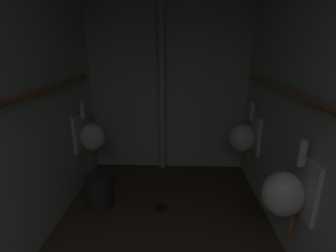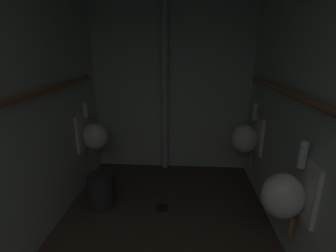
# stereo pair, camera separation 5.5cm
# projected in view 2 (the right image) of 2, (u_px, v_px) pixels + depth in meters

# --- Properties ---
(wall_left) EXTENTS (0.06, 3.45, 2.39)m
(wall_left) POSITION_uv_depth(u_px,v_px,m) (8.00, 115.00, 1.76)
(wall_left) COLOR #B1BFB0
(wall_left) RESTS_ON ground
(wall_right) EXTENTS (0.06, 3.45, 2.39)m
(wall_right) POSITION_uv_depth(u_px,v_px,m) (322.00, 120.00, 1.62)
(wall_right) COLOR #B1BFB0
(wall_right) RESTS_ON ground
(wall_back) EXTENTS (2.22, 0.06, 2.39)m
(wall_back) POSITION_uv_depth(u_px,v_px,m) (172.00, 84.00, 3.30)
(wall_back) COLOR #B1BFB0
(wall_back) RESTS_ON ground
(urinal_left_mid) EXTENTS (0.32, 0.30, 0.76)m
(urinal_left_mid) POSITION_uv_depth(u_px,v_px,m) (93.00, 135.00, 2.94)
(urinal_left_mid) COLOR silver
(urinal_right_mid) EXTENTS (0.32, 0.30, 0.76)m
(urinal_right_mid) POSITION_uv_depth(u_px,v_px,m) (286.00, 195.00, 1.75)
(urinal_right_mid) COLOR silver
(urinal_right_far) EXTENTS (0.32, 0.30, 0.76)m
(urinal_right_far) POSITION_uv_depth(u_px,v_px,m) (246.00, 138.00, 2.87)
(urinal_right_far) COLOR silver
(supply_pipe_left) EXTENTS (0.06, 2.69, 0.06)m
(supply_pipe_left) POSITION_uv_depth(u_px,v_px,m) (14.00, 99.00, 1.69)
(supply_pipe_left) COLOR #936038
(supply_pipe_right) EXTENTS (0.06, 2.73, 0.06)m
(supply_pipe_right) POSITION_uv_depth(u_px,v_px,m) (312.00, 102.00, 1.58)
(supply_pipe_right) COLOR #936038
(standpipe_back_wall) EXTENTS (0.09, 0.09, 2.34)m
(standpipe_back_wall) POSITION_uv_depth(u_px,v_px,m) (165.00, 85.00, 3.20)
(standpipe_back_wall) COLOR #B1BFB0
(standpipe_back_wall) RESTS_ON ground
(floor_drain) EXTENTS (0.14, 0.14, 0.01)m
(floor_drain) POSITION_uv_depth(u_px,v_px,m) (162.00, 207.00, 2.67)
(floor_drain) COLOR black
(floor_drain) RESTS_ON ground
(waste_bin) EXTENTS (0.27, 0.27, 0.37)m
(waste_bin) POSITION_uv_depth(u_px,v_px,m) (101.00, 190.00, 2.66)
(waste_bin) COLOR #2D2D2D
(waste_bin) RESTS_ON ground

